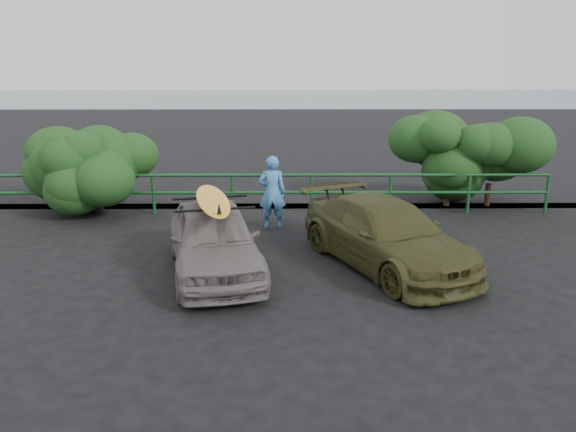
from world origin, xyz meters
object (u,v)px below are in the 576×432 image
(sedan, at_px, (214,239))
(olive_vehicle, at_px, (386,234))
(surfboard, at_px, (212,200))
(man, at_px, (272,192))
(guardrail, at_px, (272,194))

(sedan, bearing_deg, olive_vehicle, -6.42)
(surfboard, bearing_deg, sedan, 167.33)
(surfboard, bearing_deg, olive_vehicle, -6.42)
(sedan, distance_m, olive_vehicle, 3.19)
(man, bearing_deg, surfboard, 70.75)
(olive_vehicle, height_order, man, man)
(sedan, relative_size, man, 2.22)
(man, height_order, surfboard, man)
(guardrail, bearing_deg, man, -88.57)
(man, relative_size, surfboard, 0.65)
(olive_vehicle, distance_m, man, 3.37)
(guardrail, bearing_deg, sedan, -102.89)
(guardrail, bearing_deg, olive_vehicle, -60.32)
(guardrail, height_order, olive_vehicle, olive_vehicle)
(guardrail, height_order, man, man)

